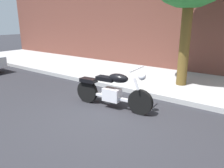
% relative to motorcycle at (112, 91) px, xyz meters
% --- Properties ---
extents(ground_plane, '(60.00, 60.00, 0.00)m').
position_rel_motorcycle_xyz_m(ground_plane, '(0.29, -0.54, -0.45)').
color(ground_plane, '#28282D').
extents(sidewalk, '(23.30, 3.38, 0.14)m').
position_rel_motorcycle_xyz_m(sidewalk, '(0.29, 2.93, -0.38)').
color(sidewalk, '#A6A6A6').
rests_on(sidewalk, ground).
extents(motorcycle, '(2.16, 0.70, 1.10)m').
position_rel_motorcycle_xyz_m(motorcycle, '(0.00, 0.00, 0.00)').
color(motorcycle, black).
rests_on(motorcycle, ground).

